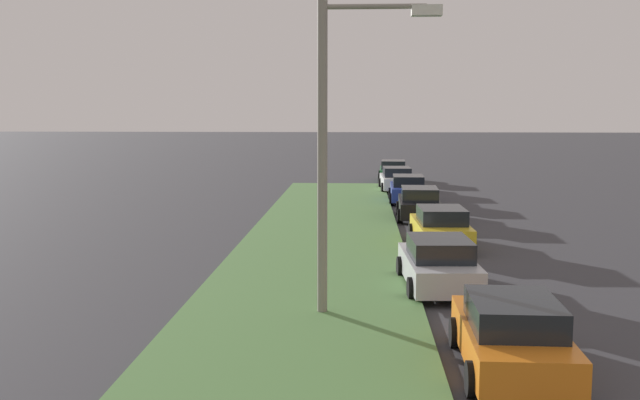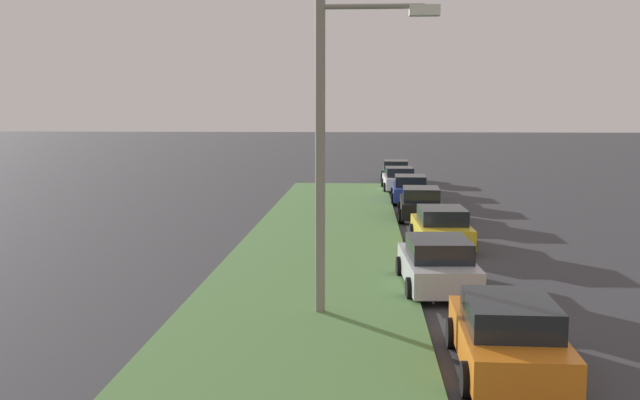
{
  "view_description": "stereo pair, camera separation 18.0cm",
  "coord_description": "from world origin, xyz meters",
  "px_view_note": "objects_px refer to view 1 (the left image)",
  "views": [
    {
      "loc": [
        -8.28,
        6.4,
        5.01
      ],
      "look_at": [
        16.27,
        7.71,
        1.95
      ],
      "focal_mm": 41.25,
      "sensor_mm": 36.0,
      "label": 1
    },
    {
      "loc": [
        -8.27,
        6.22,
        5.01
      ],
      "look_at": [
        16.27,
        7.71,
        1.95
      ],
      "focal_mm": 41.25,
      "sensor_mm": 36.0,
      "label": 2
    }
  ],
  "objects_px": {
    "parked_car_orange": "(511,335)",
    "parked_car_silver": "(439,264)",
    "parked_car_white": "(396,179)",
    "parked_car_green": "(393,171)",
    "parked_car_yellow": "(441,228)",
    "parked_car_blue": "(408,189)",
    "streetlight": "(337,135)",
    "parked_car_black": "(419,204)"
  },
  "relations": [
    {
      "from": "parked_car_yellow",
      "to": "parked_car_green",
      "type": "bearing_deg",
      "value": -0.5
    },
    {
      "from": "parked_car_white",
      "to": "parked_car_yellow",
      "type": "bearing_deg",
      "value": -179.64
    },
    {
      "from": "parked_car_orange",
      "to": "parked_car_blue",
      "type": "relative_size",
      "value": 1.0
    },
    {
      "from": "parked_car_black",
      "to": "streetlight",
      "type": "xyz_separation_m",
      "value": [
        -15.99,
        3.26,
        3.67
      ]
    },
    {
      "from": "parked_car_black",
      "to": "parked_car_green",
      "type": "relative_size",
      "value": 1.0
    },
    {
      "from": "parked_car_yellow",
      "to": "parked_car_green",
      "type": "xyz_separation_m",
      "value": [
        24.33,
        0.64,
        0.0
      ]
    },
    {
      "from": "parked_car_orange",
      "to": "parked_car_silver",
      "type": "xyz_separation_m",
      "value": [
        6.46,
        0.69,
        0.0
      ]
    },
    {
      "from": "parked_car_black",
      "to": "parked_car_blue",
      "type": "height_order",
      "value": "same"
    },
    {
      "from": "parked_car_white",
      "to": "parked_car_green",
      "type": "bearing_deg",
      "value": -2.34
    },
    {
      "from": "parked_car_silver",
      "to": "streetlight",
      "type": "xyz_separation_m",
      "value": [
        -2.84,
        2.75,
        3.67
      ]
    },
    {
      "from": "parked_car_orange",
      "to": "parked_car_green",
      "type": "xyz_separation_m",
      "value": [
        37.15,
        0.58,
        0.0
      ]
    },
    {
      "from": "streetlight",
      "to": "parked_car_black",
      "type": "bearing_deg",
      "value": -11.54
    },
    {
      "from": "parked_car_white",
      "to": "parked_car_green",
      "type": "height_order",
      "value": "same"
    },
    {
      "from": "parked_car_white",
      "to": "parked_car_black",
      "type": "bearing_deg",
      "value": -179.55
    },
    {
      "from": "parked_car_black",
      "to": "parked_car_white",
      "type": "height_order",
      "value": "same"
    },
    {
      "from": "parked_car_black",
      "to": "parked_car_green",
      "type": "height_order",
      "value": "same"
    },
    {
      "from": "parked_car_yellow",
      "to": "parked_car_green",
      "type": "relative_size",
      "value": 1.0
    },
    {
      "from": "parked_car_yellow",
      "to": "streetlight",
      "type": "relative_size",
      "value": 0.58
    },
    {
      "from": "parked_car_blue",
      "to": "parked_car_black",
      "type": "bearing_deg",
      "value": -177.49
    },
    {
      "from": "parked_car_green",
      "to": "parked_car_orange",
      "type": "bearing_deg",
      "value": -177.01
    },
    {
      "from": "parked_car_blue",
      "to": "streetlight",
      "type": "height_order",
      "value": "streetlight"
    },
    {
      "from": "parked_car_white",
      "to": "parked_car_green",
      "type": "xyz_separation_m",
      "value": [
        5.96,
        -0.06,
        0.0
      ]
    },
    {
      "from": "parked_car_orange",
      "to": "streetlight",
      "type": "xyz_separation_m",
      "value": [
        3.63,
        3.44,
        3.67
      ]
    },
    {
      "from": "parked_car_blue",
      "to": "parked_car_silver",
      "type": "bearing_deg",
      "value": -179.8
    },
    {
      "from": "parked_car_black",
      "to": "streetlight",
      "type": "bearing_deg",
      "value": 170.21
    },
    {
      "from": "parked_car_blue",
      "to": "streetlight",
      "type": "relative_size",
      "value": 0.58
    },
    {
      "from": "parked_car_orange",
      "to": "parked_car_yellow",
      "type": "xyz_separation_m",
      "value": [
        12.82,
        -0.06,
        0.0
      ]
    },
    {
      "from": "parked_car_yellow",
      "to": "streetlight",
      "type": "xyz_separation_m",
      "value": [
        -9.19,
        3.5,
        3.67
      ]
    },
    {
      "from": "parked_car_silver",
      "to": "parked_car_yellow",
      "type": "relative_size",
      "value": 1.01
    },
    {
      "from": "parked_car_blue",
      "to": "parked_car_white",
      "type": "relative_size",
      "value": 1.0
    },
    {
      "from": "parked_car_orange",
      "to": "parked_car_blue",
      "type": "bearing_deg",
      "value": 1.71
    },
    {
      "from": "parked_car_yellow",
      "to": "parked_car_white",
      "type": "height_order",
      "value": "same"
    },
    {
      "from": "parked_car_black",
      "to": "streetlight",
      "type": "height_order",
      "value": "streetlight"
    },
    {
      "from": "parked_car_silver",
      "to": "streetlight",
      "type": "relative_size",
      "value": 0.58
    },
    {
      "from": "parked_car_blue",
      "to": "streetlight",
      "type": "xyz_separation_m",
      "value": [
        -22.04,
        3.14,
        3.67
      ]
    },
    {
      "from": "parked_car_yellow",
      "to": "parked_car_black",
      "type": "distance_m",
      "value": 6.8
    },
    {
      "from": "parked_car_silver",
      "to": "parked_car_blue",
      "type": "bearing_deg",
      "value": -4.12
    },
    {
      "from": "parked_car_green",
      "to": "streetlight",
      "type": "bearing_deg",
      "value": 177.21
    },
    {
      "from": "parked_car_blue",
      "to": "parked_car_green",
      "type": "distance_m",
      "value": 11.49
    },
    {
      "from": "parked_car_blue",
      "to": "parked_car_green",
      "type": "height_order",
      "value": "same"
    },
    {
      "from": "parked_car_black",
      "to": "parked_car_green",
      "type": "bearing_deg",
      "value": 3.05
    },
    {
      "from": "parked_car_orange",
      "to": "streetlight",
      "type": "height_order",
      "value": "streetlight"
    }
  ]
}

